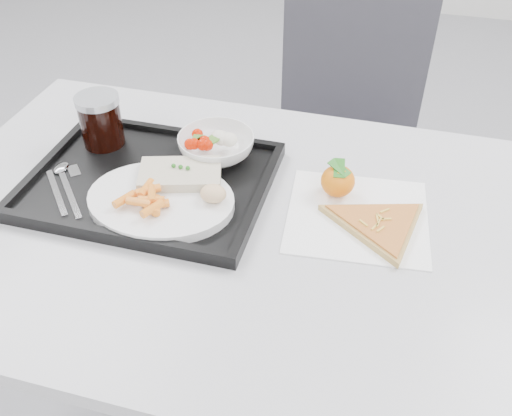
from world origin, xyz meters
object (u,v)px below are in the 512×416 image
at_px(chair, 344,126).
at_px(tangerine, 338,181).
at_px(table, 239,245).
at_px(tray, 150,182).
at_px(cola_glass, 100,120).
at_px(salad_bowl, 216,146).
at_px(dinner_plate, 161,200).
at_px(pizza_slice, 379,224).

height_order(chair, tangerine, chair).
bearing_deg(table, tray, 166.13).
height_order(tray, cola_glass, cola_glass).
bearing_deg(cola_glass, tray, -33.35).
bearing_deg(chair, salad_bowl, -109.24).
relative_size(chair, cola_glass, 8.61).
height_order(table, dinner_plate, dinner_plate).
height_order(chair, tray, chair).
bearing_deg(dinner_plate, tray, 128.14).
relative_size(table, chair, 1.29).
relative_size(chair, salad_bowl, 6.11).
height_order(dinner_plate, salad_bowl, salad_bowl).
relative_size(dinner_plate, tangerine, 3.42).
distance_m(table, pizza_slice, 0.26).
distance_m(tangerine, pizza_slice, 0.12).
distance_m(table, salad_bowl, 0.21).
relative_size(tray, cola_glass, 4.17).
relative_size(salad_bowl, tangerine, 1.93).
xyz_separation_m(cola_glass, tangerine, (0.49, -0.03, -0.04)).
relative_size(table, salad_bowl, 7.89).
bearing_deg(chair, tangerine, -84.67).
xyz_separation_m(tray, pizza_slice, (0.44, -0.01, 0.00)).
distance_m(table, tangerine, 0.22).
distance_m(salad_bowl, tangerine, 0.26).
bearing_deg(pizza_slice, chair, 101.95).
height_order(dinner_plate, pizza_slice, dinner_plate).
xyz_separation_m(table, chair, (0.10, 0.72, -0.15)).
height_order(salad_bowl, tangerine, tangerine).
relative_size(table, dinner_plate, 4.44).
bearing_deg(chair, tray, -113.74).
height_order(cola_glass, pizza_slice, cola_glass).
bearing_deg(salad_bowl, tray, -132.23).
bearing_deg(salad_bowl, chair, 70.76).
xyz_separation_m(salad_bowl, tangerine, (0.25, -0.05, -0.00)).
relative_size(cola_glass, pizza_slice, 0.41).
height_order(table, pizza_slice, pizza_slice).
height_order(dinner_plate, tangerine, tangerine).
relative_size(salad_bowl, cola_glass, 1.41).
xyz_separation_m(dinner_plate, tangerine, (0.30, 0.13, 0.01)).
bearing_deg(tray, cola_glass, 146.65).
bearing_deg(tangerine, salad_bowl, 169.81).
distance_m(table, tray, 0.21).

